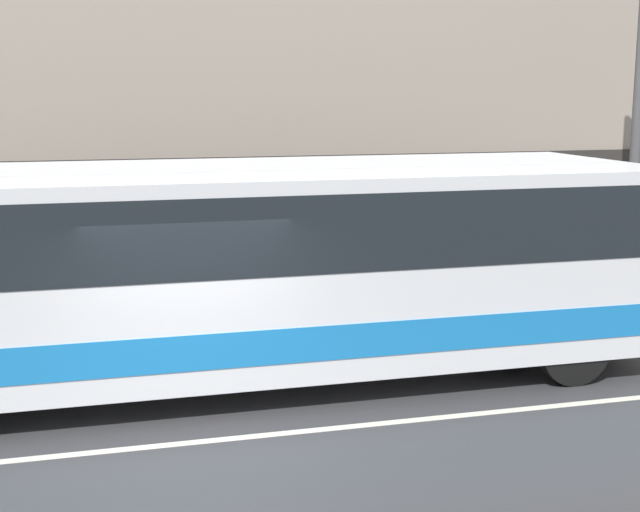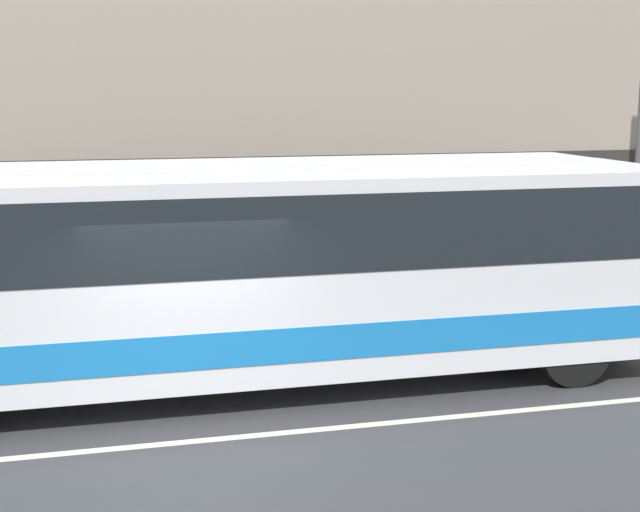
{
  "view_description": "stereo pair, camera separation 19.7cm",
  "coord_description": "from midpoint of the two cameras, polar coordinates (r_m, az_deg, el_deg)",
  "views": [
    {
      "loc": [
        -1.17,
        -9.82,
        4.03
      ],
      "look_at": [
        1.96,
        1.82,
        1.78
      ],
      "focal_mm": 50.0,
      "sensor_mm": 36.0,
      "label": 1
    },
    {
      "loc": [
        -0.98,
        -9.87,
        4.03
      ],
      "look_at": [
        1.96,
        1.82,
        1.78
      ],
      "focal_mm": 50.0,
      "sensor_mm": 36.0,
      "label": 2
    }
  ],
  "objects": [
    {
      "name": "transit_bus",
      "position": [
        12.04,
        -5.83,
        -0.49
      ],
      "size": [
        12.25,
        2.48,
        3.08
      ],
      "color": "silver",
      "rests_on": "ground_plane"
    },
    {
      "name": "ground_plane",
      "position": [
        10.69,
        -8.32,
        -11.71
      ],
      "size": [
        60.0,
        60.0,
        0.0
      ],
      "primitive_type": "plane",
      "color": "#38383A"
    },
    {
      "name": "lane_stripe",
      "position": [
        10.69,
        -8.32,
        -11.69
      ],
      "size": [
        54.0,
        0.14,
        0.01
      ],
      "color": "beige",
      "rests_on": "ground_plane"
    },
    {
      "name": "sidewalk",
      "position": [
        15.8,
        -10.68,
        -4.15
      ],
      "size": [
        60.0,
        2.82,
        0.14
      ],
      "color": "gray",
      "rests_on": "ground_plane"
    },
    {
      "name": "utility_pole_near",
      "position": [
        17.34,
        19.34,
        7.99
      ],
      "size": [
        0.21,
        0.21,
        6.59
      ],
      "color": "#4C4C4F",
      "rests_on": "sidewalk"
    }
  ]
}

